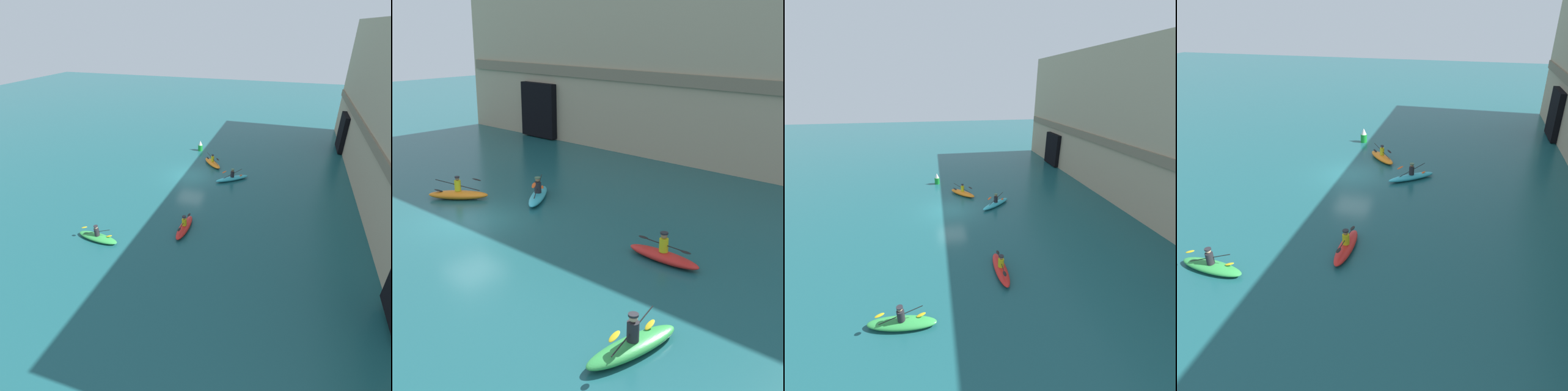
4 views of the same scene
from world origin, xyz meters
TOP-DOWN VIEW (x-y plane):
  - ground_plane at (0.00, 0.00)m, footprint 120.00×120.00m
  - cliff_bluff at (0.16, 17.58)m, footprint 40.60×6.25m
  - kayak_cyan at (-0.19, 4.07)m, footprint 2.59×3.05m
  - kayak_orange at (-3.13, 1.41)m, footprint 2.75×2.55m
  - kayak_red at (8.67, 2.33)m, footprint 3.03×0.71m
  - kayak_green at (11.53, -2.95)m, footprint 1.19×3.20m
  - marker_buoy at (-6.81, -1.00)m, footprint 0.52×0.52m

SIDE VIEW (x-z plane):
  - ground_plane at x=0.00m, z-range 0.00..0.00m
  - kayak_green at x=11.53m, z-range -0.35..0.81m
  - kayak_cyan at x=-0.19m, z-range -0.34..0.81m
  - kayak_red at x=8.67m, z-range -0.33..0.82m
  - kayak_orange at x=-3.13m, z-range -0.33..0.83m
  - marker_buoy at x=-6.81m, z-range -0.05..1.14m
  - cliff_bluff at x=0.16m, z-range -0.03..13.43m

